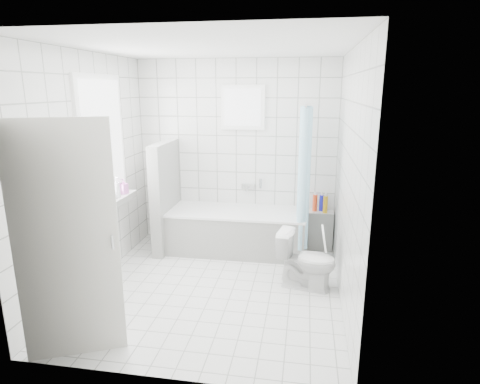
# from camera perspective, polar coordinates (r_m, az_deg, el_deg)

# --- Properties ---
(ground) EXTENTS (3.00, 3.00, 0.00)m
(ground) POSITION_cam_1_polar(r_m,az_deg,el_deg) (4.71, -3.72, -13.43)
(ground) COLOR white
(ground) RESTS_ON ground
(ceiling) EXTENTS (3.00, 3.00, 0.00)m
(ceiling) POSITION_cam_1_polar(r_m,az_deg,el_deg) (4.18, -4.34, 19.93)
(ceiling) COLOR white
(ceiling) RESTS_ON ground
(wall_back) EXTENTS (2.80, 0.02, 2.60)m
(wall_back) POSITION_cam_1_polar(r_m,az_deg,el_deg) (5.70, -0.54, 5.41)
(wall_back) COLOR white
(wall_back) RESTS_ON ground
(wall_front) EXTENTS (2.80, 0.02, 2.60)m
(wall_front) POSITION_cam_1_polar(r_m,az_deg,el_deg) (2.87, -10.89, -4.16)
(wall_front) COLOR white
(wall_front) RESTS_ON ground
(wall_left) EXTENTS (0.02, 3.00, 2.60)m
(wall_left) POSITION_cam_1_polar(r_m,az_deg,el_deg) (4.77, -20.61, 2.67)
(wall_left) COLOR white
(wall_left) RESTS_ON ground
(wall_right) EXTENTS (0.02, 3.00, 2.60)m
(wall_right) POSITION_cam_1_polar(r_m,az_deg,el_deg) (4.17, 15.09, 1.48)
(wall_right) COLOR white
(wall_right) RESTS_ON ground
(window_left) EXTENTS (0.01, 0.90, 1.40)m
(window_left) POSITION_cam_1_polar(r_m,az_deg,el_deg) (4.96, -18.77, 6.77)
(window_left) COLOR white
(window_left) RESTS_ON wall_left
(window_back) EXTENTS (0.50, 0.01, 0.50)m
(window_back) POSITION_cam_1_polar(r_m,az_deg,el_deg) (5.57, 0.40, 11.93)
(window_back) COLOR white
(window_back) RESTS_ON wall_back
(window_sill) EXTENTS (0.18, 1.02, 0.08)m
(window_sill) POSITION_cam_1_polar(r_m,az_deg,el_deg) (5.09, -17.64, -1.50)
(window_sill) COLOR white
(window_sill) RESTS_ON wall_left
(door) EXTENTS (0.75, 0.36, 2.00)m
(door) POSITION_cam_1_polar(r_m,az_deg,el_deg) (3.51, -23.39, -6.82)
(door) COLOR silver
(door) RESTS_ON ground
(bathtub) EXTENTS (1.87, 0.77, 0.58)m
(bathtub) POSITION_cam_1_polar(r_m,az_deg,el_deg) (5.58, -0.40, -5.50)
(bathtub) COLOR white
(bathtub) RESTS_ON ground
(partition_wall) EXTENTS (0.15, 0.85, 1.50)m
(partition_wall) POSITION_cam_1_polar(r_m,az_deg,el_deg) (5.65, -10.53, -0.64)
(partition_wall) COLOR white
(partition_wall) RESTS_ON ground
(tiled_ledge) EXTENTS (0.40, 0.24, 0.55)m
(tiled_ledge) POSITION_cam_1_polar(r_m,az_deg,el_deg) (5.76, 11.06, -5.30)
(tiled_ledge) COLOR white
(tiled_ledge) RESTS_ON ground
(toilet) EXTENTS (0.70, 0.48, 0.66)m
(toilet) POSITION_cam_1_polar(r_m,az_deg,el_deg) (4.64, 9.46, -9.53)
(toilet) COLOR white
(toilet) RESTS_ON ground
(curtain_rod) EXTENTS (0.02, 0.80, 0.02)m
(curtain_rod) POSITION_cam_1_polar(r_m,az_deg,el_deg) (5.15, 9.37, 12.08)
(curtain_rod) COLOR silver
(curtain_rod) RESTS_ON wall_back
(shower_curtain) EXTENTS (0.14, 0.48, 1.78)m
(shower_curtain) POSITION_cam_1_polar(r_m,az_deg,el_deg) (5.13, 8.95, 1.94)
(shower_curtain) COLOR #47AAD2
(shower_curtain) RESTS_ON curtain_rod
(tub_faucet) EXTENTS (0.18, 0.06, 0.06)m
(tub_faucet) POSITION_cam_1_polar(r_m,az_deg,el_deg) (5.72, 1.15, 0.85)
(tub_faucet) COLOR silver
(tub_faucet) RESTS_ON wall_back
(sill_bottles) EXTENTS (0.16, 0.47, 0.26)m
(sill_bottles) POSITION_cam_1_polar(r_m,az_deg,el_deg) (5.13, -17.18, 0.36)
(sill_bottles) COLOR white
(sill_bottles) RESTS_ON window_sill
(ledge_bottles) EXTENTS (0.20, 0.16, 0.24)m
(ledge_bottles) POSITION_cam_1_polar(r_m,az_deg,el_deg) (5.63, 11.39, -1.61)
(ledge_bottles) COLOR #1B1ED9
(ledge_bottles) RESTS_ON tiled_ledge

